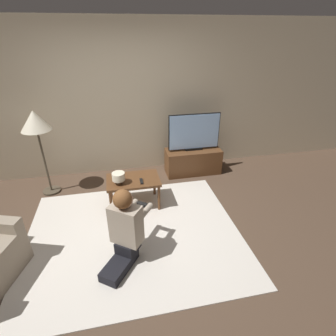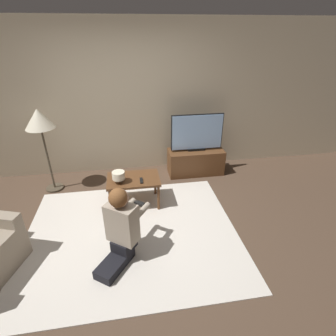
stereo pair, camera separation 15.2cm
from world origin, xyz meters
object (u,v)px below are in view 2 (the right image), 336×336
Objects in this scene: tv at (197,133)px; person_kneeling at (121,226)px; table_lamp at (119,176)px; coffee_table at (134,181)px; floor_lamp at (39,122)px.

tv is 2.35m from person_kneeling.
table_lamp is at bearing -146.30° from tv.
tv is 1.67m from table_lamp.
person_kneeling reaches higher than coffee_table.
floor_lamp is at bearing 146.26° from table_lamp.
table_lamp is (-0.02, 0.98, 0.08)m from person_kneeling.
person_kneeling reaches higher than table_lamp.
coffee_table is at bearing -144.56° from tv.
coffee_table is 1.08m from person_kneeling.
coffee_table is at bearing -26.56° from floor_lamp.
person_kneeling is (-0.18, -1.06, 0.07)m from coffee_table.
table_lamp is (1.12, -0.75, -0.60)m from floor_lamp.
coffee_table is 0.56× the size of floor_lamp.
table_lamp is (-1.37, -0.92, -0.24)m from tv.
coffee_table is at bearing 22.40° from table_lamp.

